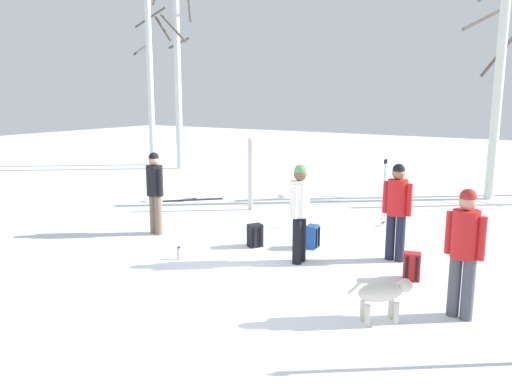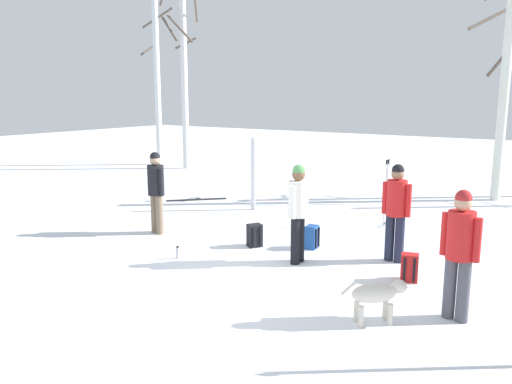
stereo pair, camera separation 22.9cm
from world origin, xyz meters
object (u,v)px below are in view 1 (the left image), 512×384
Objects in this scene: person_0 at (397,206)px; backpack_0 at (255,236)px; backpack_2 at (312,237)px; birch_tree_0 at (150,72)px; person_1 at (155,188)px; dog at (383,293)px; birch_tree_1 at (177,64)px; person_3 at (464,245)px; person_2 at (300,207)px; ski_pair_planted_0 at (250,174)px; birch_tree_2 at (498,83)px; ski_pair_lying_1 at (193,200)px; water_bottle_0 at (179,253)px; ski_poles_0 at (384,191)px; backpack_1 at (412,267)px.

backpack_0 is at bearing -166.27° from person_0.
birch_tree_0 is at bearing 146.75° from backpack_2.
person_1 is 11.28m from birch_tree_0.
birch_tree_1 is (-11.31, 9.24, 3.60)m from dog.
person_1 is at bearing 171.53° from person_3.
dog is (2.01, -1.55, -0.59)m from person_2.
ski_pair_planted_0 is at bearing 137.49° from dog.
birch_tree_2 is (4.86, 4.75, 2.26)m from ski_pair_planted_0.
person_0 is 1.00× the size of person_1.
person_0 reaches higher than dog.
backpack_2 is (-3.01, 1.75, -0.77)m from person_3.
person_0 is 6.73m from ski_pair_lying_1.
ski_pair_planted_0 reaches higher than person_0.
backpack_2 is 1.90× the size of water_bottle_0.
birch_tree_0 is at bearing 148.34° from ski_pair_planted_0.
ski_pair_planted_0 is at bearing 146.11° from person_3.
person_3 is at bearing -59.52° from ski_poles_0.
person_1 is at bearing -168.80° from person_0.
ski_poles_0 is 3.39× the size of backpack_2.
birch_tree_0 is at bearing 147.39° from person_3.
backpack_2 is 0.07× the size of birch_tree_2.
birch_tree_1 is at bearing 133.84° from ski_pair_lying_1.
ski_poles_0 is at bearing 3.66° from ski_pair_planted_0.
ski_pair_lying_1 is at bearing 116.46° from person_1.
backpack_1 is (5.28, 0.14, -0.77)m from person_1.
ski_poles_0 is 3.39× the size of backpack_0.
person_1 is at bearing -98.27° from ski_pair_planted_0.
water_bottle_0 is 0.04× the size of birch_tree_2.
ski_poles_0 reaches higher than ski_pair_lying_1.
backpack_1 is at bearing -23.46° from ski_pair_lying_1.
backpack_2 is at bearing -33.25° from birch_tree_0.
person_1 is 10.11m from birch_tree_1.
person_0 is at bearing -18.88° from ski_pair_lying_1.
person_0 is 0.22× the size of birch_tree_1.
person_1 is 0.24× the size of birch_tree_0.
person_3 is 1.32× the size of ski_pair_lying_1.
birch_tree_2 is (11.20, 0.07, -0.83)m from birch_tree_1.
person_2 is (-1.37, -1.00, 0.00)m from person_0.
backpack_1 is at bearing -30.17° from ski_pair_planted_0.
ski_poles_0 is at bearing 75.73° from backpack_2.
water_bottle_0 is 12.08m from birch_tree_1.
ski_poles_0 is at bearing 108.59° from dog.
birch_tree_2 is (12.87, -0.18, -0.58)m from birch_tree_0.
birch_tree_0 is at bearing 143.81° from dog.
ski_poles_0 is (-0.96, 2.23, -0.19)m from person_0.
birch_tree_0 is at bearing 135.48° from water_bottle_0.
ski_pair_lying_1 is at bearing -38.49° from birch_tree_0.
ski_pair_planted_0 is 7.81× the size of water_bottle_0.
ski_poles_0 is at bearing 39.87° from person_1.
dog is at bearing -71.41° from ski_poles_0.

